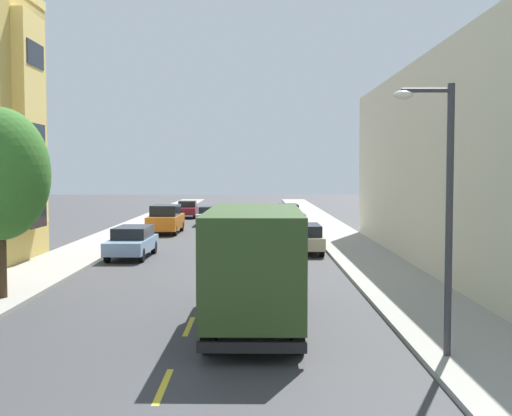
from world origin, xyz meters
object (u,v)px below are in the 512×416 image
parked_suv_orange (163,219)px  parked_hatchback_burgundy (184,209)px  street_lamp (439,197)px  delivery_box_truck (252,258)px  moving_silver_sedan (207,215)px  parked_wagon_champagne (301,237)px  parked_wagon_sky (129,241)px  parked_sedan_white (290,224)px  parked_wagon_charcoal (285,212)px

parked_suv_orange → parked_hatchback_burgundy: bearing=90.4°
street_lamp → parked_suv_orange: (-10.20, 29.82, -2.69)m
delivery_box_truck → moving_silver_sedan: bearing=96.1°
parked_wagon_champagne → moving_silver_sedan: parked_wagon_champagne is taller
parked_wagon_sky → street_lamp: bearing=-59.9°
parked_hatchback_burgundy → parked_suv_orange: parked_suv_orange is taller
delivery_box_truck → moving_silver_sedan: size_ratio=1.82×
street_lamp → moving_silver_sedan: size_ratio=1.34×
parked_sedan_white → parked_wagon_champagne: (0.07, -8.98, 0.05)m
parked_wagon_charcoal → moving_silver_sedan: size_ratio=1.05×
parked_wagon_sky → moving_silver_sedan: 19.51m
parked_wagon_champagne → parked_sedan_white: bearing=90.4°
parked_wagon_charcoal → parked_suv_orange: bearing=-131.2°
street_lamp → delivery_box_truck: size_ratio=0.73×
parked_hatchback_burgundy → parked_sedan_white: size_ratio=0.89×
parked_wagon_sky → moving_silver_sedan: parked_wagon_sky is taller
moving_silver_sedan → parked_wagon_champagne: bearing=-70.8°
street_lamp → parked_wagon_champagne: 19.64m
parked_wagon_champagne → parked_hatchback_burgundy: bearing=108.9°
parked_hatchback_burgundy → parked_wagon_sky: bearing=-89.7°
street_lamp → delivery_box_truck: (-4.13, 3.40, -1.81)m
parked_wagon_sky → parked_wagon_champagne: bearing=11.9°
parked_suv_orange → parked_wagon_charcoal: bearing=48.8°
parked_sedan_white → moving_silver_sedan: size_ratio=1.00×
parked_wagon_charcoal → moving_silver_sedan: (-6.24, -2.85, -0.05)m
parked_suv_orange → parked_sedan_white: parked_suv_orange is taller
street_lamp → parked_suv_orange: bearing=108.9°
parked_sedan_white → parked_wagon_sky: parked_wagon_sky is taller
parked_hatchback_burgundy → parked_suv_orange: 14.87m
parked_wagon_charcoal → delivery_box_truck: bearing=-94.2°
parked_sedan_white → parked_wagon_sky: size_ratio=0.95×
street_lamp → parked_hatchback_burgundy: size_ratio=1.49×
parked_wagon_champagne → moving_silver_sedan: 18.59m
parked_hatchback_burgundy → moving_silver_sedan: 8.17m
parked_hatchback_burgundy → parked_wagon_champagne: same height
parked_wagon_charcoal → moving_silver_sedan: parked_wagon_charcoal is taller
parked_wagon_charcoal → parked_wagon_sky: (-8.68, -22.20, 0.00)m
parked_suv_orange → moving_silver_sedan: (2.47, 7.10, -0.24)m
delivery_box_truck → parked_wagon_sky: size_ratio=1.73×
delivery_box_truck → parked_suv_orange: (-6.07, 26.41, -0.88)m
moving_silver_sedan → parked_wagon_charcoal: bearing=24.5°
street_lamp → parked_wagon_sky: (-10.17, 17.57, -2.87)m
parked_hatchback_burgundy → parked_wagon_charcoal: (8.82, -4.91, 0.05)m
parked_wagon_charcoal → parked_suv_orange: size_ratio=0.98×
delivery_box_truck → parked_wagon_champagne: size_ratio=1.74×
parked_wagon_champagne → parked_wagon_sky: size_ratio=0.99×
delivery_box_truck → parked_suv_orange: bearing=102.9°
street_lamp → parked_wagon_charcoal: 39.90m
parked_suv_orange → parked_wagon_champagne: (8.57, -10.45, -0.18)m
parked_wagon_champagne → parked_wagon_sky: (-8.54, -1.80, 0.00)m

